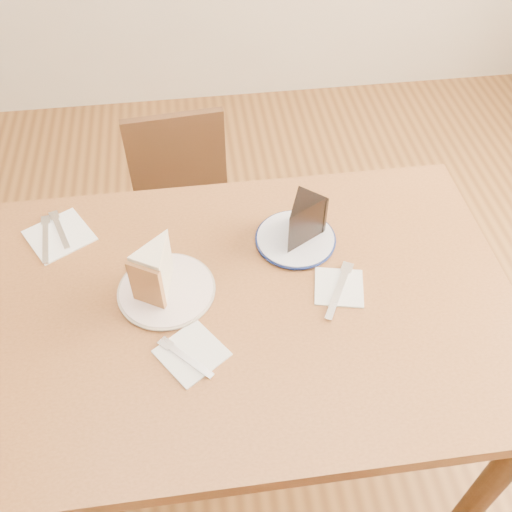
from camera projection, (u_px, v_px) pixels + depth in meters
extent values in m
plane|color=#4B2C14|center=(249.00, 444.00, 1.82)|extent=(4.00, 4.00, 0.00)
cube|color=#542F16|center=(247.00, 307.00, 1.27)|extent=(1.20, 0.80, 0.04)
cylinder|color=#351D10|center=(487.00, 488.00, 1.38)|extent=(0.06, 0.06, 0.71)
cylinder|color=#351D10|center=(58.00, 310.00, 1.73)|extent=(0.06, 0.06, 0.71)
cylinder|color=#351D10|center=(402.00, 274.00, 1.83)|extent=(0.06, 0.06, 0.71)
cube|color=black|center=(190.00, 235.00, 1.88)|extent=(0.40, 0.40, 0.04)
cylinder|color=black|center=(230.00, 238.00, 2.16)|extent=(0.03, 0.03, 0.38)
cylinder|color=black|center=(146.00, 251.00, 2.11)|extent=(0.03, 0.03, 0.38)
cylinder|color=black|center=(247.00, 303.00, 1.95)|extent=(0.03, 0.03, 0.38)
cylinder|color=black|center=(155.00, 319.00, 1.91)|extent=(0.03, 0.03, 0.38)
cube|color=black|center=(177.00, 159.00, 1.85)|extent=(0.32, 0.06, 0.34)
cylinder|color=white|center=(167.00, 290.00, 1.27)|extent=(0.21, 0.21, 0.01)
cylinder|color=white|center=(295.00, 239.00, 1.38)|extent=(0.19, 0.19, 0.01)
cube|color=white|center=(192.00, 353.00, 1.17)|extent=(0.17, 0.17, 0.00)
cube|color=white|center=(339.00, 287.00, 1.28)|extent=(0.13, 0.13, 0.00)
cube|color=white|center=(59.00, 236.00, 1.39)|extent=(0.19, 0.19, 0.00)
cube|color=silver|center=(186.00, 358.00, 1.15)|extent=(0.11, 0.11, 0.00)
cube|color=silver|center=(339.00, 291.00, 1.27)|extent=(0.10, 0.16, 0.00)
cube|color=silver|center=(60.00, 230.00, 1.40)|extent=(0.06, 0.14, 0.00)
cube|color=silver|center=(46.00, 239.00, 1.38)|extent=(0.03, 0.16, 0.00)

